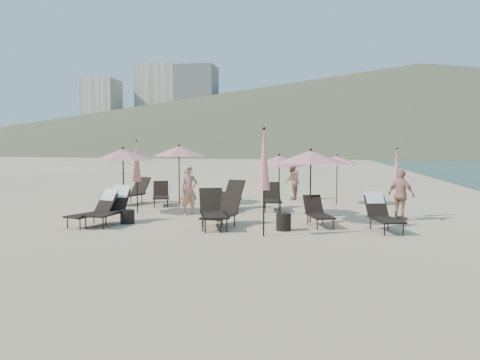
% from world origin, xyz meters
% --- Properties ---
extents(ground, '(800.00, 800.00, 0.00)m').
position_xyz_m(ground, '(0.00, 0.00, 0.00)').
color(ground, '#D6BA8C').
rests_on(ground, ground).
extents(volcanic_headland, '(690.00, 690.00, 55.00)m').
position_xyz_m(volcanic_headland, '(71.37, 302.62, 26.49)').
color(volcanic_headland, brown).
rests_on(volcanic_headland, ground).
extents(hotel_skyline, '(109.00, 82.00, 55.00)m').
position_xyz_m(hotel_skyline, '(-93.62, 271.21, 24.18)').
color(hotel_skyline, beige).
rests_on(hotel_skyline, ground).
extents(lounger_0, '(1.07, 1.73, 1.01)m').
position_xyz_m(lounger_0, '(-4.57, -0.39, 0.48)').
color(lounger_0, black).
rests_on(lounger_0, ground).
extents(lounger_1, '(0.76, 1.81, 1.11)m').
position_xyz_m(lounger_1, '(-4.21, -0.16, 0.53)').
color(lounger_1, black).
rests_on(lounger_1, ground).
extents(lounger_2, '(1.25, 1.97, 1.06)m').
position_xyz_m(lounger_2, '(-1.11, -0.14, 0.50)').
color(lounger_2, black).
rests_on(lounger_2, ground).
extents(lounger_3, '(0.92, 1.75, 0.96)m').
position_xyz_m(lounger_3, '(-0.83, -0.12, 0.45)').
color(lounger_3, black).
rests_on(lounger_3, ground).
extents(lounger_4, '(0.99, 1.57, 0.84)m').
position_xyz_m(lounger_4, '(1.82, 0.65, 0.39)').
color(lounger_4, black).
rests_on(lounger_4, ground).
extents(lounger_5, '(0.99, 1.73, 1.02)m').
position_xyz_m(lounger_5, '(3.55, 0.23, 0.49)').
color(lounger_5, black).
rests_on(lounger_5, ground).
extents(lounger_6, '(1.20, 1.94, 1.05)m').
position_xyz_m(lounger_6, '(-5.61, 4.58, 0.49)').
color(lounger_6, black).
rests_on(lounger_6, ground).
extents(lounger_7, '(1.11, 1.70, 0.92)m').
position_xyz_m(lounger_7, '(-4.33, 4.45, 0.43)').
color(lounger_7, black).
rests_on(lounger_7, ground).
extents(lounger_8, '(1.15, 1.94, 1.05)m').
position_xyz_m(lounger_8, '(-1.46, 3.53, 0.49)').
color(lounger_8, black).
rests_on(lounger_8, ground).
extents(lounger_9, '(0.88, 1.75, 0.97)m').
position_xyz_m(lounger_9, '(0.12, 3.90, 0.45)').
color(lounger_9, black).
rests_on(lounger_9, ground).
extents(umbrella_open_0, '(2.13, 2.13, 2.29)m').
position_xyz_m(umbrella_open_0, '(-4.78, 2.00, 2.03)').
color(umbrella_open_0, black).
rests_on(umbrella_open_0, ground).
extents(umbrella_open_1, '(1.91, 1.91, 2.06)m').
position_xyz_m(umbrella_open_1, '(0.50, 2.65, 1.82)').
color(umbrella_open_1, black).
rests_on(umbrella_open_1, ground).
extents(umbrella_open_2, '(2.08, 2.08, 2.24)m').
position_xyz_m(umbrella_open_2, '(1.58, 1.18, 1.98)').
color(umbrella_open_2, black).
rests_on(umbrella_open_2, ground).
extents(umbrella_open_3, '(2.23, 2.23, 2.40)m').
position_xyz_m(umbrella_open_3, '(-3.77, 5.05, 2.12)').
color(umbrella_open_3, black).
rests_on(umbrella_open_3, ground).
extents(umbrella_open_4, '(1.86, 1.86, 2.00)m').
position_xyz_m(umbrella_open_4, '(2.48, 5.92, 1.77)').
color(umbrella_open_4, black).
rests_on(umbrella_open_4, ground).
extents(umbrella_closed_0, '(0.33, 0.33, 2.79)m').
position_xyz_m(umbrella_closed_0, '(0.48, -1.26, 1.94)').
color(umbrella_closed_0, black).
rests_on(umbrella_closed_0, ground).
extents(umbrella_closed_1, '(0.27, 0.27, 2.28)m').
position_xyz_m(umbrella_closed_1, '(4.28, 2.76, 1.59)').
color(umbrella_closed_1, black).
rests_on(umbrella_closed_1, ground).
extents(umbrella_closed_2, '(0.30, 0.30, 2.54)m').
position_xyz_m(umbrella_closed_2, '(-4.41, 2.29, 1.76)').
color(umbrella_closed_2, black).
rests_on(umbrella_closed_2, ground).
extents(side_table_0, '(0.42, 0.42, 0.41)m').
position_xyz_m(side_table_0, '(-3.79, 0.04, 0.21)').
color(side_table_0, black).
rests_on(side_table_0, ground).
extents(side_table_1, '(0.41, 0.41, 0.47)m').
position_xyz_m(side_table_1, '(0.91, -0.31, 0.24)').
color(side_table_1, black).
rests_on(side_table_1, ground).
extents(beachgoer_a, '(0.72, 0.69, 1.66)m').
position_xyz_m(beachgoer_a, '(-2.49, 2.10, 0.83)').
color(beachgoer_a, tan).
rests_on(beachgoer_a, ground).
extents(beachgoer_b, '(0.67, 0.84, 1.67)m').
position_xyz_m(beachgoer_b, '(0.60, 7.32, 0.83)').
color(beachgoer_b, '#95644D').
rests_on(beachgoer_b, ground).
extents(beachgoer_c, '(0.93, 0.93, 1.59)m').
position_xyz_m(beachgoer_c, '(4.36, 2.17, 0.79)').
color(beachgoer_c, tan).
rests_on(beachgoer_c, ground).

